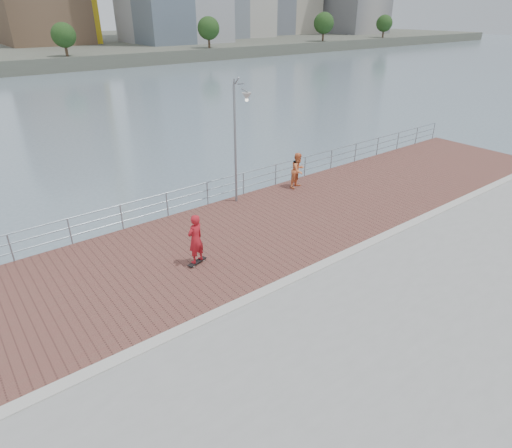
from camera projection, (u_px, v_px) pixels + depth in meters
water at (290, 326)px, 15.32m from camera, size 400.00×400.00×0.00m
seawall at (417, 395)px, 11.34m from camera, size 40.00×24.00×2.00m
brick_lane at (231, 239)px, 16.96m from camera, size 40.00×6.80×0.02m
curb at (292, 279)px, 14.40m from camera, size 40.00×0.40×0.06m
guardrail at (188, 196)px, 19.05m from camera, size 39.06×0.06×1.13m
street_lamp at (240, 122)px, 18.26m from camera, size 0.39×1.15×5.41m
skateboard at (197, 262)px, 15.26m from camera, size 0.81×0.41×0.09m
skateboarder at (195, 239)px, 14.84m from camera, size 0.76×0.60×1.83m
bystander at (298, 170)px, 21.43m from camera, size 1.01×0.86×1.80m
shoreline_trees at (111, 31)px, 79.68m from camera, size 169.73×5.21×6.95m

